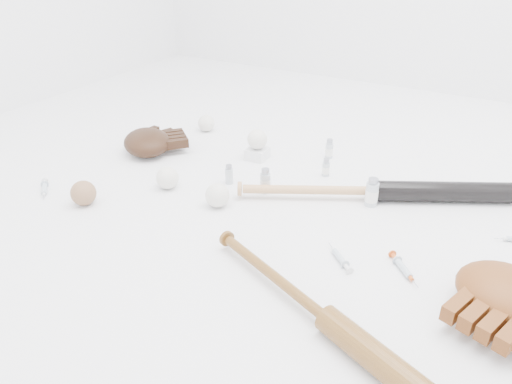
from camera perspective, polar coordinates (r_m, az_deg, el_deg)
The scene contains 20 objects.
bat_dark at distance 1.64m, azimuth 13.31°, elevation 0.13°, with size 0.92×0.07×0.07m, color black, non-canonical shape.
bat_wood at distance 1.13m, azimuth 8.23°, elevation -14.23°, with size 0.84×0.06×0.06m, color brown, non-canonical shape.
glove_dark at distance 1.97m, azimuth -12.34°, elevation 5.62°, with size 0.25×0.25×0.09m, color black, non-canonical shape.
glove_tan at distance 1.28m, azimuth 27.00°, elevation -10.39°, with size 0.29×0.29×0.10m, color brown, non-canonical shape.
trading_card at distance 2.10m, azimuth -12.78°, elevation 5.74°, with size 0.07×0.09×0.01m, color gold.
pedestal at distance 1.89m, azimuth 0.14°, elevation 4.41°, with size 0.07×0.07×0.04m, color white.
baseball_on_pedestal at distance 1.86m, azimuth 0.14°, elevation 6.04°, with size 0.07×0.07×0.07m, color silver.
baseball_left at distance 1.69m, azimuth -10.09°, elevation 1.59°, with size 0.08×0.08×0.08m, color silver.
baseball_upper at distance 2.15m, azimuth -5.71°, elevation 7.82°, with size 0.07×0.07×0.07m, color silver.
baseball_mid at distance 1.56m, azimuth -4.45°, elevation -0.39°, with size 0.08×0.08×0.08m, color silver.
baseball_aged at distance 1.66m, azimuth -19.12°, elevation -0.12°, with size 0.08×0.08×0.08m, color #8C6243.
syringe_0 at distance 1.80m, azimuth -23.04°, elevation 0.31°, with size 0.15×0.03×0.02m, color #ADBCC6, non-canonical shape.
syringe_1 at distance 1.35m, azimuth 9.54°, elevation -7.40°, with size 0.15×0.03×0.02m, color #ADBCC6, non-canonical shape.
syringe_2 at distance 1.74m, azimuth 19.11°, elevation 0.12°, with size 0.16×0.03×0.02m, color #ADBCC6, non-canonical shape.
syringe_3 at distance 1.35m, azimuth 16.50°, elevation -8.39°, with size 0.16×0.03×0.02m, color #ADBCC6, non-canonical shape.
vial_0 at distance 1.91m, azimuth 8.37°, elevation 4.92°, with size 0.03×0.03×0.08m, color silver.
vial_1 at distance 1.77m, azimuth 8.00°, elevation 2.82°, with size 0.03×0.03×0.07m, color silver.
vial_2 at distance 1.64m, azimuth 1.07°, elevation 1.31°, with size 0.03×0.03×0.08m, color silver.
vial_3 at distance 1.60m, azimuth 13.11°, elevation -0.00°, with size 0.04×0.04×0.09m, color silver.
vial_4 at distance 1.70m, azimuth -3.09°, elevation 2.05°, with size 0.03×0.03×0.07m, color silver.
Camera 1 is at (0.63, -1.19, 0.79)m, focal length 35.00 mm.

